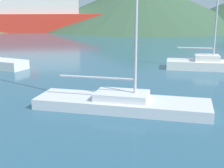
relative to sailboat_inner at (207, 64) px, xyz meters
name	(u,v)px	position (x,y,z in m)	size (l,w,h in m)	color
sailboat_inner	(207,64)	(0.00, 0.00, 0.00)	(5.81, 2.77, 6.73)	white
sailboat_outer	(122,101)	(-6.21, -8.98, -0.03)	(7.83, 3.68, 11.27)	silver
ferry_distant	(28,14)	(-22.57, 36.32, 2.62)	(27.36, 13.24, 8.49)	red
hill_east	(142,4)	(-0.93, 47.33, 4.52)	(46.52, 46.52, 9.87)	#38563D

